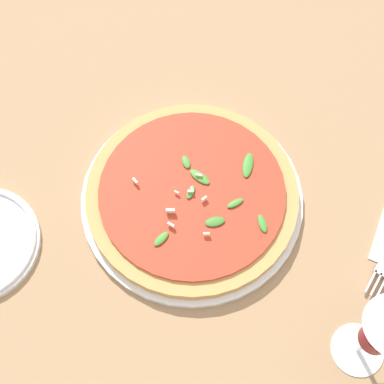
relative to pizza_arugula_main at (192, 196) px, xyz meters
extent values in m
plane|color=#9E7A56|center=(-0.03, 0.03, -0.02)|extent=(6.00, 6.00, 0.00)
cylinder|color=white|center=(0.00, 0.00, -0.01)|extent=(0.37, 0.37, 0.01)
cylinder|color=tan|center=(0.00, 0.00, 0.00)|extent=(0.35, 0.35, 0.02)
cylinder|color=#B73823|center=(0.00, 0.00, 0.02)|extent=(0.31, 0.31, 0.01)
ellipsoid|color=#468A31|center=(-0.02, 0.00, 0.02)|extent=(0.03, 0.04, 0.01)
ellipsoid|color=#3F8830|center=(-0.08, 0.07, 0.02)|extent=(0.05, 0.03, 0.01)
ellipsoid|color=#3F7D2E|center=(0.04, 0.05, 0.02)|extent=(0.03, 0.04, 0.01)
ellipsoid|color=#3F8633|center=(0.01, 0.12, 0.02)|extent=(0.03, 0.03, 0.01)
ellipsoid|color=#488837|center=(-0.04, -0.03, 0.02)|extent=(0.03, 0.03, 0.01)
ellipsoid|color=#438C34|center=(0.00, 0.07, 0.02)|extent=(0.03, 0.03, 0.01)
ellipsoid|color=#448C36|center=(0.00, 0.00, 0.02)|extent=(0.03, 0.01, 0.01)
ellipsoid|color=#458830|center=(0.10, -0.01, 0.02)|extent=(0.03, 0.02, 0.01)
cube|color=beige|center=(0.07, -0.01, 0.03)|extent=(0.01, 0.01, 0.01)
cube|color=beige|center=(0.02, -0.02, 0.03)|extent=(0.00, 0.01, 0.00)
cube|color=beige|center=(0.05, -0.02, 0.03)|extent=(0.01, 0.01, 0.01)
cube|color=beige|center=(0.06, 0.05, 0.03)|extent=(0.01, 0.01, 0.01)
cube|color=beige|center=(0.02, -0.09, 0.03)|extent=(0.01, 0.01, 0.01)
cube|color=beige|center=(0.01, 0.02, 0.03)|extent=(0.01, 0.01, 0.01)
cube|color=beige|center=(0.01, 0.00, 0.03)|extent=(0.01, 0.01, 0.01)
cube|color=beige|center=(0.00, 0.00, 0.02)|extent=(0.01, 0.01, 0.00)
cube|color=beige|center=(-0.03, 0.00, 0.03)|extent=(0.00, 0.01, 0.01)
cylinder|color=white|center=(0.14, 0.32, -0.02)|extent=(0.08, 0.08, 0.00)
cylinder|color=white|center=(0.14, 0.32, 0.02)|extent=(0.01, 0.01, 0.07)
cone|color=white|center=(0.14, 0.32, 0.11)|extent=(0.08, 0.08, 0.09)
cylinder|color=maroon|center=(0.14, 0.32, 0.08)|extent=(0.04, 0.04, 0.03)
cube|color=silver|center=(0.00, 0.32, -0.01)|extent=(0.03, 0.03, 0.00)
cube|color=silver|center=(0.03, 0.31, -0.01)|extent=(0.04, 0.01, 0.00)
cube|color=silver|center=(0.03, 0.32, -0.01)|extent=(0.04, 0.01, 0.00)
cube|color=silver|center=(0.03, 0.33, -0.01)|extent=(0.04, 0.01, 0.00)
camera|label=1|loc=(0.36, 0.15, 0.79)|focal=50.00mm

